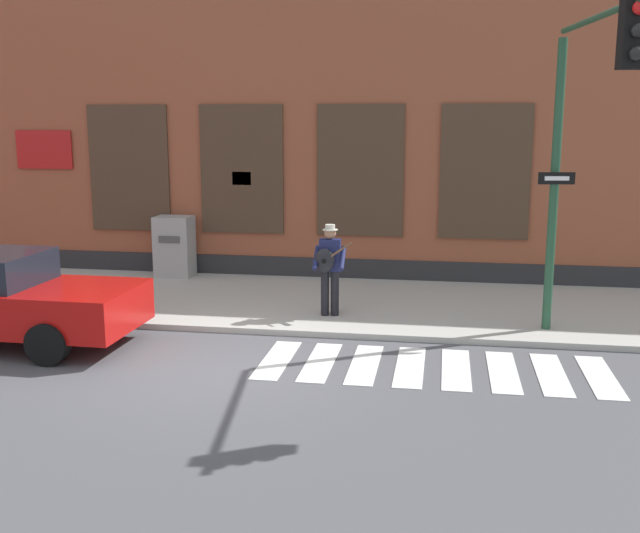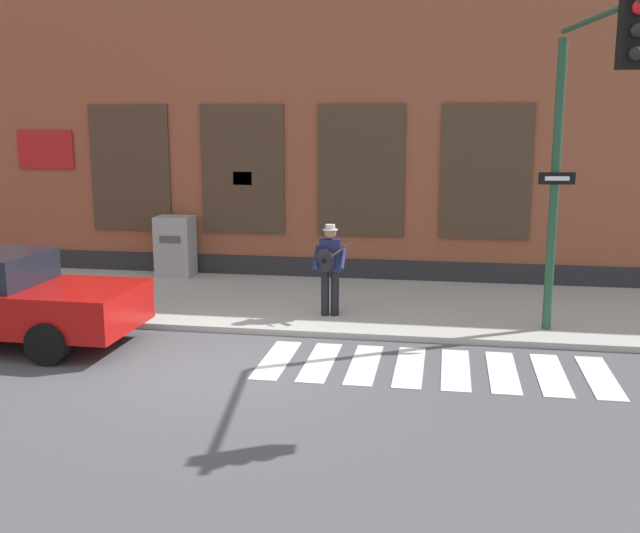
% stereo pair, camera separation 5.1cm
% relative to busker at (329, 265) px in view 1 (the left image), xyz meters
% --- Properties ---
extents(ground_plane, '(160.00, 160.00, 0.00)m').
position_rel_busker_xyz_m(ground_plane, '(-1.19, -2.85, -1.07)').
color(ground_plane, '#4C4C51').
extents(sidewalk, '(28.00, 4.50, 0.11)m').
position_rel_busker_xyz_m(sidewalk, '(-1.19, 1.16, -1.01)').
color(sidewalk, '#ADAAA3').
rests_on(sidewalk, ground).
extents(building_backdrop, '(28.00, 4.06, 7.29)m').
position_rel_busker_xyz_m(building_backdrop, '(-1.19, 5.40, 2.57)').
color(building_backdrop, brown).
rests_on(building_backdrop, ground).
extents(crosswalk, '(5.20, 1.90, 0.01)m').
position_rel_busker_xyz_m(crosswalk, '(1.94, -2.39, -1.06)').
color(crosswalk, silver).
rests_on(crosswalk, ground).
extents(busker, '(0.71, 0.53, 1.69)m').
position_rel_busker_xyz_m(busker, '(0.00, 0.00, 0.00)').
color(busker, black).
rests_on(busker, sidewalk).
extents(traffic_light, '(0.85, 3.40, 5.03)m').
position_rel_busker_xyz_m(traffic_light, '(4.01, -1.53, 2.56)').
color(traffic_light, '#234C33').
rests_on(traffic_light, sidewalk).
extents(utility_box, '(0.83, 0.65, 1.38)m').
position_rel_busker_xyz_m(utility_box, '(-4.06, 2.96, -0.27)').
color(utility_box, '#9E9E9E').
rests_on(utility_box, sidewalk).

